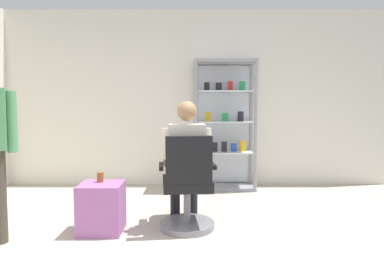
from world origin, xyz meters
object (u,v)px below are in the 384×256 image
storage_crate (100,208)px  seated_shopkeeper (185,157)px  display_cabinet_main (223,124)px  tea_glass (99,177)px  office_chair (186,191)px

storage_crate → seated_shopkeeper: bearing=14.4°
display_cabinet_main → tea_glass: 2.26m
storage_crate → tea_glass: tea_glass is taller
office_chair → storage_crate: office_chair is taller
seated_shopkeeper → tea_glass: bearing=-170.6°
office_chair → storage_crate: bearing=-176.6°
display_cabinet_main → office_chair: (-0.53, -1.75, -0.57)m
display_cabinet_main → storage_crate: bearing=-127.4°
display_cabinet_main → tea_glass: bearing=-129.1°
office_chair → tea_glass: 0.88m
display_cabinet_main → tea_glass: (-1.40, -1.73, -0.43)m
office_chair → seated_shopkeeper: seated_shopkeeper is taller
storage_crate → tea_glass: bearing=110.4°
storage_crate → tea_glass: (-0.03, 0.07, 0.29)m
display_cabinet_main → office_chair: size_ratio=1.98×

